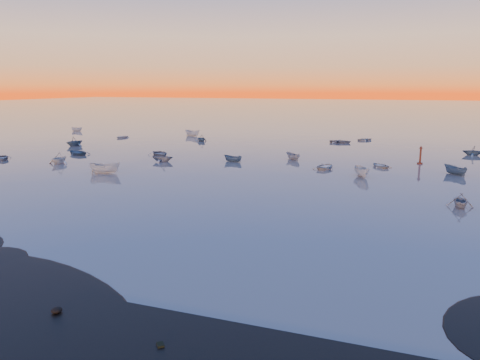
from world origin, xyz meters
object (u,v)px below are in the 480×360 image
at_px(boat_near_left, 2,160).
at_px(boat_near_center, 105,173).
at_px(boat_near_right, 460,207).
at_px(channel_marker, 420,156).

bearing_deg(boat_near_left, boat_near_center, -60.91).
height_order(boat_near_right, channel_marker, channel_marker).
height_order(boat_near_left, channel_marker, channel_marker).
height_order(boat_near_center, boat_near_right, boat_near_center).
height_order(boat_near_left, boat_near_center, boat_near_center).
bearing_deg(channel_marker, boat_near_right, -82.29).
distance_m(boat_near_center, boat_near_right, 44.24).
relative_size(boat_near_right, channel_marker, 1.12).
distance_m(boat_near_left, boat_near_center, 23.37).
bearing_deg(boat_near_center, boat_near_left, 63.46).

